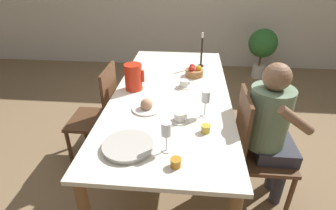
# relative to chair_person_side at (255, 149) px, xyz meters

# --- Properties ---
(ground_plane) EXTENTS (20.00, 20.00, 0.00)m
(ground_plane) POSITION_rel_chair_person_side_xyz_m (-0.67, 0.39, -0.49)
(ground_plane) COLOR #7F6647
(dining_table) EXTENTS (0.97, 2.17, 0.75)m
(dining_table) POSITION_rel_chair_person_side_xyz_m (-0.67, 0.39, 0.18)
(dining_table) COLOR silver
(dining_table) RESTS_ON ground_plane
(chair_person_side) EXTENTS (0.42, 0.42, 0.94)m
(chair_person_side) POSITION_rel_chair_person_side_xyz_m (0.00, 0.00, 0.00)
(chair_person_side) COLOR #51331E
(chair_person_side) RESTS_ON ground_plane
(chair_opposite) EXTENTS (0.42, 0.42, 0.94)m
(chair_opposite) POSITION_rel_chair_person_side_xyz_m (-1.33, 0.40, 0.00)
(chair_opposite) COLOR #51331E
(chair_opposite) RESTS_ON ground_plane
(person_seated) EXTENTS (0.39, 0.41, 1.16)m
(person_seated) POSITION_rel_chair_person_side_xyz_m (0.09, 0.03, 0.20)
(person_seated) COLOR #33333D
(person_seated) RESTS_ON ground_plane
(red_pitcher) EXTENTS (0.17, 0.15, 0.23)m
(red_pitcher) POSITION_rel_chair_person_side_xyz_m (-1.00, 0.41, 0.38)
(red_pitcher) COLOR red
(red_pitcher) RESTS_ON dining_table
(wine_glass_water) EXTENTS (0.06, 0.06, 0.20)m
(wine_glass_water) POSITION_rel_chair_person_side_xyz_m (-0.40, 0.02, 0.41)
(wine_glass_water) COLOR white
(wine_glass_water) RESTS_ON dining_table
(wine_glass_juice) EXTENTS (0.06, 0.06, 0.20)m
(wine_glass_juice) POSITION_rel_chair_person_side_xyz_m (-0.63, -0.40, 0.41)
(wine_glass_juice) COLOR white
(wine_glass_juice) RESTS_ON dining_table
(teacup_near_person) EXTENTS (0.13, 0.13, 0.07)m
(teacup_near_person) POSITION_rel_chair_person_side_xyz_m (-0.57, -0.07, 0.29)
(teacup_near_person) COLOR silver
(teacup_near_person) RESTS_ON dining_table
(teacup_across) EXTENTS (0.13, 0.13, 0.07)m
(teacup_across) POSITION_rel_chair_person_side_xyz_m (-0.56, 0.49, 0.29)
(teacup_across) COLOR silver
(teacup_across) RESTS_ON dining_table
(serving_tray) EXTENTS (0.31, 0.31, 0.03)m
(serving_tray) POSITION_rel_chair_person_side_xyz_m (-0.87, -0.40, 0.28)
(serving_tray) COLOR #B7B2A8
(serving_tray) RESTS_ON dining_table
(bread_plate) EXTENTS (0.22, 0.22, 0.09)m
(bread_plate) POSITION_rel_chair_person_side_xyz_m (-0.83, 0.07, 0.29)
(bread_plate) COLOR silver
(bread_plate) RESTS_ON dining_table
(jam_jar_amber) EXTENTS (0.06, 0.06, 0.05)m
(jam_jar_amber) POSITION_rel_chair_person_side_xyz_m (-0.57, -0.53, 0.29)
(jam_jar_amber) COLOR #C67A1E
(jam_jar_amber) RESTS_ON dining_table
(jam_jar_red) EXTENTS (0.06, 0.06, 0.05)m
(jam_jar_red) POSITION_rel_chair_person_side_xyz_m (-0.40, -0.19, 0.29)
(jam_jar_red) COLOR gold
(jam_jar_red) RESTS_ON dining_table
(fruit_bowl) EXTENTS (0.17, 0.17, 0.11)m
(fruit_bowl) POSITION_rel_chair_person_side_xyz_m (-0.47, 0.75, 0.31)
(fruit_bowl) COLOR #9E6B3D
(fruit_bowl) RESTS_ON dining_table
(candlestick_tall) EXTENTS (0.06, 0.06, 0.35)m
(candlestick_tall) POSITION_rel_chair_person_side_xyz_m (-0.41, 1.01, 0.40)
(candlestick_tall) COLOR black
(candlestick_tall) RESTS_ON dining_table
(potted_plant) EXTENTS (0.45, 0.45, 0.80)m
(potted_plant) POSITION_rel_chair_person_side_xyz_m (0.62, 2.60, 0.05)
(potted_plant) COLOR beige
(potted_plant) RESTS_ON ground_plane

